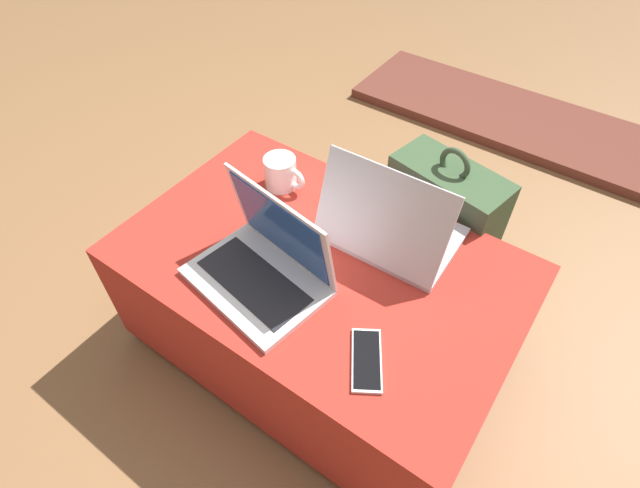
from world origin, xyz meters
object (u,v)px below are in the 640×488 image
object	(u,v)px
laptop_near	(264,264)
coffee_mug	(282,173)
cell_phone	(367,360)
backpack	(439,234)
laptop_far	(389,228)

from	to	relation	value
laptop_near	coffee_mug	size ratio (longest dim) A/B	2.73
cell_phone	backpack	distance (m)	0.63
laptop_near	coffee_mug	distance (m)	0.34
laptop_near	cell_phone	distance (m)	0.33
backpack	coffee_mug	bearing A→B (deg)	43.91
backpack	coffee_mug	distance (m)	0.53
coffee_mug	laptop_near	bearing A→B (deg)	-58.61
laptop_near	coffee_mug	xyz separation A→B (m)	(-0.18, 0.29, -0.00)
cell_phone	coffee_mug	size ratio (longest dim) A/B	1.24
cell_phone	coffee_mug	distance (m)	0.60
cell_phone	backpack	size ratio (longest dim) A/B	0.28
backpack	laptop_near	bearing A→B (deg)	78.83
backpack	laptop_far	bearing A→B (deg)	91.59
coffee_mug	laptop_far	bearing A→B (deg)	-2.97
laptop_far	backpack	distance (m)	0.36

